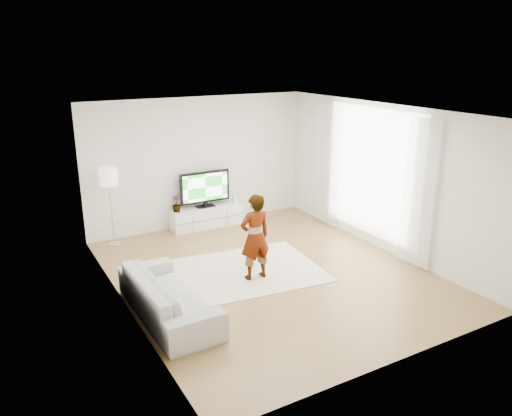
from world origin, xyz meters
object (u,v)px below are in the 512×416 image
rug (240,272)px  player (255,237)px  floor_lamp (109,180)px  television (205,188)px  media_console (206,217)px  sofa (168,295)px

rug → player: 0.83m
floor_lamp → television: bearing=2.6°
media_console → sofa: sofa is taller
player → television: bearing=-96.9°
player → floor_lamp: (-1.69, 2.75, 0.58)m
media_console → sofa: bearing=-122.2°
media_console → player: player is taller
television → rug: size_ratio=0.41×
television → floor_lamp: 2.10m
media_console → television: (0.00, 0.03, 0.65)m
media_console → sofa: (-2.06, -3.27, 0.10)m
sofa → floor_lamp: 3.36m
media_console → player: bearing=-97.3°
rug → floor_lamp: bearing=123.2°
television → floor_lamp: (-2.05, -0.09, 0.45)m
television → sofa: 3.93m
media_console → rug: media_console is taller
rug → sofa: sofa is taller
player → floor_lamp: bearing=-58.2°
rug → player: player is taller
sofa → rug: bearing=-64.9°
rug → floor_lamp: 3.17m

